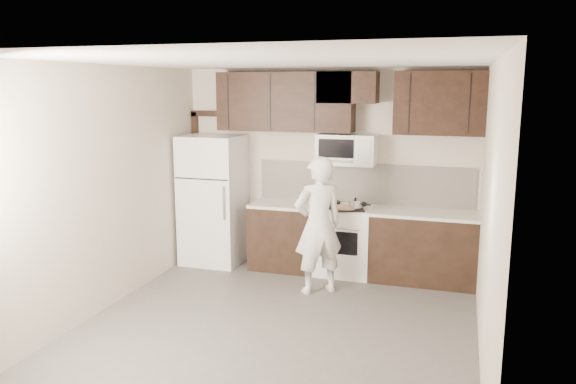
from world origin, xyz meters
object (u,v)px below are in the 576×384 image
at_px(person, 318,225).
at_px(refrigerator, 213,200).
at_px(stove, 343,240).
at_px(microwave, 347,149).

bearing_deg(person, refrigerator, -59.53).
relative_size(stove, refrigerator, 0.52).
distance_m(microwave, person, 1.22).
relative_size(refrigerator, person, 1.08).
bearing_deg(person, microwave, -135.47).
xyz_separation_m(stove, microwave, (-0.00, 0.12, 1.19)).
bearing_deg(microwave, refrigerator, -174.85).
relative_size(microwave, refrigerator, 0.42).
height_order(refrigerator, person, refrigerator).
xyz_separation_m(stove, person, (-0.15, -0.78, 0.37)).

